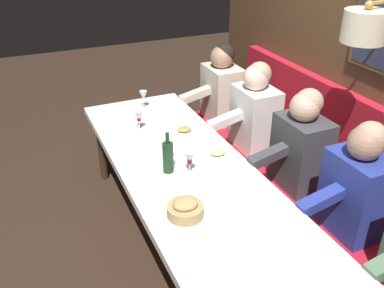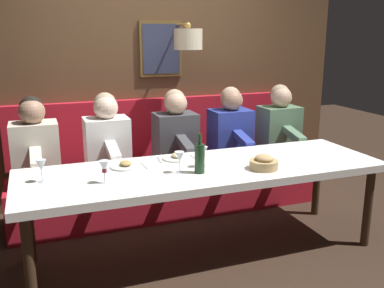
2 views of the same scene
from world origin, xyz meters
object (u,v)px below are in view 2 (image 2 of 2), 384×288
object	(u,v)px
diner_farthest	(35,145)
wine_glass_0	(104,167)
diner_middle	(176,133)
wine_glass_1	(179,158)
wine_glass_2	(41,166)
dining_table	(205,174)
diner_far	(107,139)
diner_nearest	(279,125)
diner_near	(231,129)
wine_bottle	(200,158)
wine_glass_3	(203,153)
bread_bowl	(264,163)

from	to	relation	value
diner_farthest	wine_glass_0	distance (m)	1.09
diner_middle	wine_glass_1	size ratio (longest dim) A/B	4.82
wine_glass_2	dining_table	bearing A→B (deg)	-92.85
diner_far	dining_table	bearing A→B (deg)	-145.15
dining_table	diner_nearest	xyz separation A→B (m)	(0.88, -1.20, 0.13)
diner_nearest	diner_near	bearing A→B (deg)	90.00
diner_farthest	wine_glass_0	bearing A→B (deg)	-156.15
diner_near	diner_farthest	world-z (taller)	same
wine_bottle	diner_farthest	bearing A→B (deg)	48.53
wine_glass_2	diner_far	bearing A→B (deg)	-35.81
diner_nearest	wine_glass_3	distance (m)	1.51
diner_nearest	wine_glass_3	xyz separation A→B (m)	(-0.88, 1.22, 0.04)
diner_nearest	bread_bowl	bearing A→B (deg)	143.68
diner_farthest	bread_bowl	xyz separation A→B (m)	(-1.09, -1.64, -0.03)
wine_glass_3	bread_bowl	bearing A→B (deg)	-117.11
diner_farthest	diner_near	bearing A→B (deg)	-90.00
wine_glass_1	dining_table	bearing A→B (deg)	-72.78
dining_table	diner_far	xyz separation A→B (m)	(0.88, 0.61, 0.13)
dining_table	wine_glass_1	distance (m)	0.30
wine_glass_1	wine_glass_2	distance (m)	0.98
diner_near	diner_far	distance (m)	1.25
bread_bowl	wine_glass_3	bearing A→B (deg)	62.89
diner_nearest	diner_farthest	size ratio (longest dim) A/B	1.00
diner_middle	diner_farthest	distance (m)	1.29
wine_glass_2	wine_glass_3	world-z (taller)	same
wine_glass_0	wine_glass_2	bearing A→B (deg)	67.01
diner_near	bread_bowl	bearing A→B (deg)	167.83
wine_glass_2	bread_bowl	distance (m)	1.63
diner_nearest	bread_bowl	size ratio (longest dim) A/B	3.60
wine_glass_0	wine_glass_2	xyz separation A→B (m)	(0.17, 0.41, 0.00)
diner_middle	bread_bowl	xyz separation A→B (m)	(-1.09, -0.35, -0.03)
diner_near	wine_glass_0	size ratio (longest dim) A/B	4.82
diner_far	wine_glass_2	distance (m)	1.01
diner_farthest	wine_glass_2	size ratio (longest dim) A/B	4.82
diner_near	wine_glass_3	xyz separation A→B (m)	(-0.88, 0.65, 0.04)
diner_near	wine_bottle	size ratio (longest dim) A/B	2.64
diner_nearest	wine_glass_3	world-z (taller)	diner_nearest
wine_glass_1	wine_glass_3	xyz separation A→B (m)	(0.08, -0.22, -0.00)
diner_middle	wine_glass_2	bearing A→B (deg)	123.22
diner_far	wine_glass_2	xyz separation A→B (m)	(-0.82, 0.59, 0.04)
diner_nearest	diner_farthest	distance (m)	2.44
diner_middle	diner_farthest	bearing A→B (deg)	90.00
wine_glass_0	bread_bowl	size ratio (longest dim) A/B	0.75
diner_middle	wine_glass_0	xyz separation A→B (m)	(-0.99, 0.85, 0.04)
diner_farthest	wine_glass_1	xyz separation A→B (m)	(-0.96, -1.00, 0.04)
diner_farthest	wine_glass_1	distance (m)	1.38
diner_near	wine_glass_0	xyz separation A→B (m)	(-0.99, 1.44, 0.04)
diner_nearest	diner_middle	distance (m)	1.16
wine_bottle	wine_glass_2	bearing A→B (deg)	80.40
diner_farthest	dining_table	bearing A→B (deg)	-125.44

